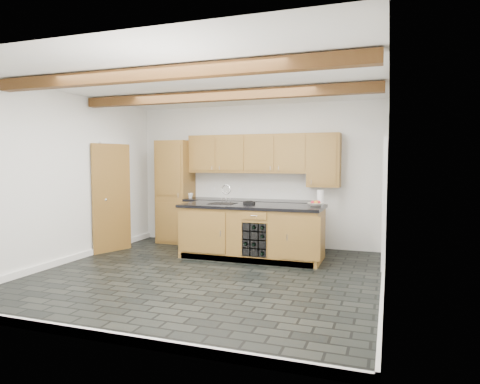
# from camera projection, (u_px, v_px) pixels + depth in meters

# --- Properties ---
(ground) EXTENTS (5.00, 5.00, 0.00)m
(ground) POSITION_uv_depth(u_px,v_px,m) (206.00, 275.00, 6.32)
(ground) COLOR black
(ground) RESTS_ON ground
(room_shell) EXTENTS (5.01, 5.00, 5.00)m
(room_shell) POSITION_uv_depth(u_px,v_px,m) (214.00, 171.00, 6.75)
(room_shell) COLOR white
(room_shell) RESTS_ON ground
(back_cabinetry) EXTENTS (3.65, 0.62, 2.20)m
(back_cabinetry) POSITION_uv_depth(u_px,v_px,m) (234.00, 197.00, 8.49)
(back_cabinetry) COLOR olive
(back_cabinetry) RESTS_ON ground
(island) EXTENTS (2.48, 0.96, 0.93)m
(island) POSITION_uv_depth(u_px,v_px,m) (252.00, 231.00, 7.40)
(island) COLOR olive
(island) RESTS_ON ground
(faucet) EXTENTS (0.45, 0.40, 0.34)m
(faucet) POSITION_uv_depth(u_px,v_px,m) (223.00, 201.00, 7.60)
(faucet) COLOR black
(faucet) RESTS_ON island
(kitchen_scale) EXTENTS (0.19, 0.13, 0.06)m
(kitchen_scale) POSITION_uv_depth(u_px,v_px,m) (249.00, 203.00, 7.45)
(kitchen_scale) COLOR black
(kitchen_scale) RESTS_ON island
(fruit_bowl) EXTENTS (0.31, 0.31, 0.06)m
(fruit_bowl) POSITION_uv_depth(u_px,v_px,m) (315.00, 204.00, 7.11)
(fruit_bowl) COLOR silver
(fruit_bowl) RESTS_ON island
(fruit_cluster) EXTENTS (0.16, 0.17, 0.07)m
(fruit_cluster) POSITION_uv_depth(u_px,v_px,m) (315.00, 203.00, 7.11)
(fruit_cluster) COLOR #B2171B
(fruit_cluster) RESTS_ON fruit_bowl
(paper_towel) EXTENTS (0.11, 0.11, 0.25)m
(paper_towel) POSITION_uv_depth(u_px,v_px,m) (320.00, 198.00, 7.34)
(paper_towel) COLOR white
(paper_towel) RESTS_ON island
(mug) EXTENTS (0.14, 0.14, 0.10)m
(mug) POSITION_uv_depth(u_px,v_px,m) (190.00, 196.00, 8.72)
(mug) COLOR white
(mug) RESTS_ON back_cabinetry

